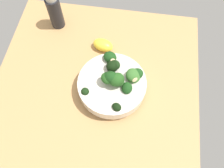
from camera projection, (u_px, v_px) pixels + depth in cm
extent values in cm
cube|color=tan|center=(96.00, 87.00, 78.67)|extent=(67.04, 67.04, 4.03)
cylinder|color=silver|center=(112.00, 89.00, 75.39)|extent=(11.71, 11.71, 1.32)
cylinder|color=silver|center=(112.00, 85.00, 73.03)|extent=(21.28, 21.28, 3.96)
cylinder|color=beige|center=(112.00, 83.00, 71.61)|extent=(18.72, 18.72, 0.80)
cylinder|color=#2F662B|center=(136.00, 77.00, 73.17)|extent=(1.80, 1.80, 1.65)
ellipsoid|color=#194216|center=(136.00, 74.00, 71.66)|extent=(5.71, 5.63, 4.11)
cylinder|color=#4A8F3C|center=(112.00, 69.00, 73.64)|extent=(1.95, 1.97, 1.39)
ellipsoid|color=black|center=(112.00, 66.00, 71.99)|extent=(4.83, 5.29, 5.45)
cylinder|color=#589D47|center=(110.00, 60.00, 75.82)|extent=(1.61, 1.68, 1.64)
ellipsoid|color=#194216|center=(110.00, 57.00, 74.14)|extent=(5.96, 6.83, 5.93)
cylinder|color=#589D47|center=(116.00, 83.00, 70.06)|extent=(2.35, 2.19, 1.94)
ellipsoid|color=#23511C|center=(116.00, 80.00, 68.25)|extent=(7.09, 6.08, 6.17)
cylinder|color=#4A8F3C|center=(133.00, 78.00, 72.59)|extent=(1.77, 1.92, 1.24)
ellipsoid|color=#386B2B|center=(133.00, 76.00, 71.09)|extent=(7.20, 6.81, 4.98)
cylinder|color=#589D47|center=(117.00, 109.00, 68.45)|extent=(1.52, 1.45, 1.25)
ellipsoid|color=black|center=(117.00, 107.00, 67.31)|extent=(4.28, 4.00, 3.35)
cylinder|color=#2F662B|center=(107.00, 81.00, 70.22)|extent=(1.88, 1.74, 1.33)
ellipsoid|color=#23511C|center=(107.00, 78.00, 68.81)|extent=(5.66, 5.74, 3.57)
cylinder|color=#4A8F3C|center=(86.00, 94.00, 71.05)|extent=(1.34, 1.57, 1.76)
ellipsoid|color=black|center=(85.00, 91.00, 69.68)|extent=(3.61, 3.55, 2.78)
cylinder|color=#3C7A32|center=(111.00, 81.00, 70.33)|extent=(2.14, 2.15, 1.53)
ellipsoid|color=#194216|center=(111.00, 78.00, 68.52)|extent=(6.57, 4.90, 5.80)
cylinder|color=#3C7A32|center=(127.00, 90.00, 70.77)|extent=(1.86, 1.71, 1.36)
ellipsoid|color=#194216|center=(127.00, 88.00, 69.45)|extent=(4.14, 4.61, 4.75)
cylinder|color=#4A8F3C|center=(115.00, 68.00, 73.84)|extent=(1.76, 1.95, 1.90)
ellipsoid|color=black|center=(115.00, 65.00, 72.21)|extent=(4.75, 4.94, 3.43)
cylinder|color=#3C7A32|center=(118.00, 84.00, 71.28)|extent=(1.82, 1.72, 1.96)
ellipsoid|color=#2D6023|center=(118.00, 81.00, 69.44)|extent=(5.49, 5.58, 4.29)
ellipsoid|color=#DBBC84|center=(134.00, 78.00, 70.37)|extent=(2.06, 1.58, 0.94)
ellipsoid|color=#DBBC84|center=(113.00, 60.00, 71.53)|extent=(1.89, 1.90, 1.33)
ellipsoid|color=#DBBC84|center=(135.00, 80.00, 69.10)|extent=(2.01, 1.69, 1.50)
ellipsoid|color=yellow|center=(102.00, 45.00, 81.54)|extent=(8.14, 6.28, 3.76)
cylinder|color=black|center=(55.00, 13.00, 82.53)|extent=(4.90, 4.90, 12.24)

